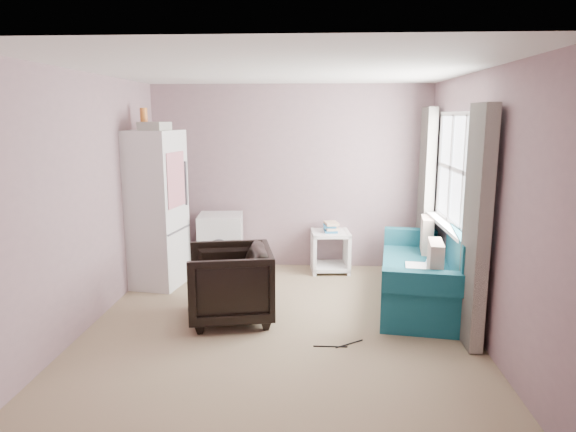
# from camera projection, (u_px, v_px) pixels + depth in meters

# --- Properties ---
(room) EXTENTS (3.84, 4.24, 2.54)m
(room) POSITION_uv_depth(u_px,v_px,m) (282.00, 202.00, 4.99)
(room) COLOR #988263
(room) RESTS_ON ground
(armchair) EXTENTS (0.92, 0.96, 0.85)m
(armchair) POSITION_uv_depth(u_px,v_px,m) (230.00, 280.00, 5.25)
(armchair) COLOR black
(armchair) RESTS_ON ground
(fridge) EXTENTS (0.77, 0.76, 2.17)m
(fridge) POSITION_uv_depth(u_px,v_px,m) (153.00, 208.00, 6.27)
(fridge) COLOR silver
(fridge) RESTS_ON ground
(washing_machine) EXTENTS (0.61, 0.61, 0.80)m
(washing_machine) POSITION_uv_depth(u_px,v_px,m) (221.00, 243.00, 6.84)
(washing_machine) COLOR silver
(washing_machine) RESTS_ON ground
(side_table) EXTENTS (0.54, 0.54, 0.68)m
(side_table) POSITION_uv_depth(u_px,v_px,m) (330.00, 248.00, 6.94)
(side_table) COLOR white
(side_table) RESTS_ON ground
(sofa) EXTENTS (1.19, 2.14, 0.91)m
(sofa) POSITION_uv_depth(u_px,v_px,m) (430.00, 275.00, 5.74)
(sofa) COLOR #186172
(sofa) RESTS_ON ground
(window_dressing) EXTENTS (0.17, 2.62, 2.18)m
(window_dressing) POSITION_uv_depth(u_px,v_px,m) (447.00, 206.00, 5.60)
(window_dressing) COLOR white
(window_dressing) RESTS_ON ground
(floor_cables) EXTENTS (0.46, 0.19, 0.01)m
(floor_cables) POSITION_uv_depth(u_px,v_px,m) (340.00, 345.00, 4.72)
(floor_cables) COLOR black
(floor_cables) RESTS_ON ground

